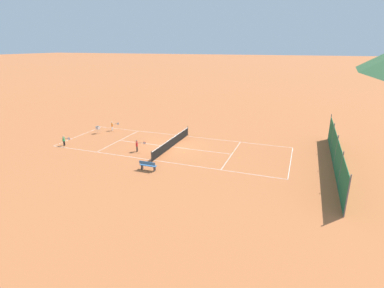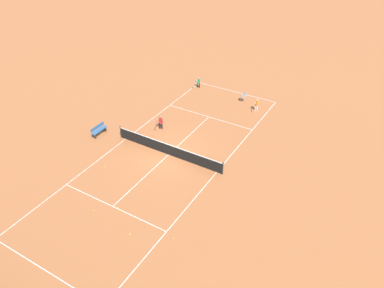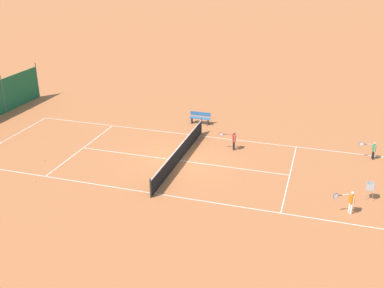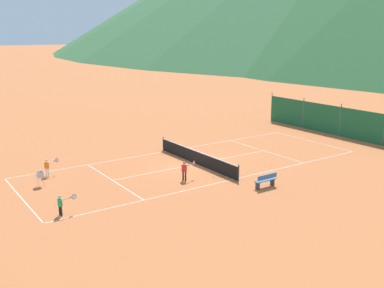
% 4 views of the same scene
% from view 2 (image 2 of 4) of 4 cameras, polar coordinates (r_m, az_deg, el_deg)
% --- Properties ---
extents(ground_plane, '(600.00, 600.00, 0.00)m').
position_cam_2_polar(ground_plane, '(28.28, -3.59, -1.61)').
color(ground_plane, '#BC6638').
extents(court_line_markings, '(8.25, 23.85, 0.01)m').
position_cam_2_polar(court_line_markings, '(28.28, -3.59, -1.61)').
color(court_line_markings, white).
rests_on(court_line_markings, ground).
extents(tennis_net, '(9.18, 0.08, 1.06)m').
position_cam_2_polar(tennis_net, '(27.99, -3.63, -0.79)').
color(tennis_net, '#2D2D2D').
rests_on(tennis_net, ground).
extents(player_near_service, '(0.36, 0.96, 1.08)m').
position_cam_2_polar(player_near_service, '(37.48, 0.98, 9.44)').
color(player_near_service, black).
rests_on(player_near_service, ground).
extents(player_near_baseline, '(0.39, 1.06, 1.22)m').
position_cam_2_polar(player_near_baseline, '(30.88, -4.84, 3.41)').
color(player_near_baseline, black).
rests_on(player_near_baseline, ground).
extents(player_far_baseline, '(0.46, 0.99, 1.14)m').
position_cam_2_polar(player_far_baseline, '(33.85, 9.81, 5.97)').
color(player_far_baseline, white).
rests_on(player_far_baseline, ground).
extents(tennis_ball_mid_court, '(0.07, 0.07, 0.07)m').
position_cam_2_polar(tennis_ball_mid_court, '(27.77, -13.10, -3.31)').
color(tennis_ball_mid_court, '#CCE033').
rests_on(tennis_ball_mid_court, ground).
extents(tennis_ball_far_corner, '(0.07, 0.07, 0.07)m').
position_cam_2_polar(tennis_ball_far_corner, '(22.26, -2.79, -14.13)').
color(tennis_ball_far_corner, '#CCE033').
rests_on(tennis_ball_far_corner, ground).
extents(tennis_ball_by_net_left, '(0.07, 0.07, 0.07)m').
position_cam_2_polar(tennis_ball_by_net_left, '(27.69, -7.76, -2.75)').
color(tennis_ball_by_net_left, '#CCE033').
rests_on(tennis_ball_by_net_left, ground).
extents(tennis_ball_near_corner, '(0.07, 0.07, 0.07)m').
position_cam_2_polar(tennis_ball_near_corner, '(24.52, -14.70, -9.77)').
color(tennis_ball_near_corner, '#CCE033').
rests_on(tennis_ball_near_corner, ground).
extents(tennis_ball_by_net_right, '(0.07, 0.07, 0.07)m').
position_cam_2_polar(tennis_ball_by_net_right, '(22.74, -9.43, -13.36)').
color(tennis_ball_by_net_right, '#CCE033').
rests_on(tennis_ball_by_net_right, ground).
extents(tennis_ball_service_box, '(0.07, 0.07, 0.07)m').
position_cam_2_polar(tennis_ball_service_box, '(24.39, -11.24, -9.46)').
color(tennis_ball_service_box, '#CCE033').
rests_on(tennis_ball_service_box, ground).
extents(tennis_ball_alley_right, '(0.07, 0.07, 0.07)m').
position_cam_2_polar(tennis_ball_alley_right, '(24.14, -10.66, -9.94)').
color(tennis_ball_alley_right, '#CCE033').
rests_on(tennis_ball_alley_right, ground).
extents(tennis_ball_alley_left, '(0.07, 0.07, 0.07)m').
position_cam_2_polar(tennis_ball_alley_left, '(30.28, -7.55, 0.97)').
color(tennis_ball_alley_left, '#CCE033').
rests_on(tennis_ball_alley_left, ground).
extents(ball_hopper, '(0.36, 0.36, 0.89)m').
position_cam_2_polar(ball_hopper, '(35.16, 7.89, 7.30)').
color(ball_hopper, '#B7B7BC').
rests_on(ball_hopper, ground).
extents(courtside_bench, '(0.36, 1.50, 0.84)m').
position_cam_2_polar(courtside_bench, '(31.12, -14.02, 2.09)').
color(courtside_bench, '#336699').
rests_on(courtside_bench, ground).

